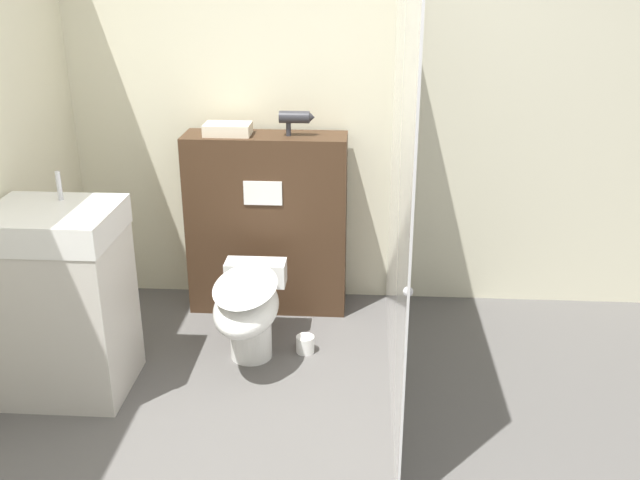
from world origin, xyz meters
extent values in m
cube|color=beige|center=(0.00, 2.11, 1.25)|extent=(8.00, 0.06, 2.50)
cube|color=#3D2819|center=(-0.15, 1.90, 0.54)|extent=(0.94, 0.28, 1.08)
cube|color=white|center=(-0.15, 1.76, 0.78)|extent=(0.22, 0.01, 0.14)
cube|color=silver|center=(0.58, 1.11, 0.99)|extent=(0.01, 1.95, 1.98)
sphere|color=#B2B2B7|center=(0.58, 0.16, 0.95)|extent=(0.04, 0.04, 0.04)
cylinder|color=white|center=(-0.17, 1.28, 0.16)|extent=(0.22, 0.22, 0.33)
ellipsoid|color=white|center=(-0.17, 1.18, 0.35)|extent=(0.33, 0.58, 0.22)
ellipsoid|color=white|center=(-0.17, 1.18, 0.47)|extent=(0.32, 0.57, 0.02)
cube|color=white|center=(-0.17, 1.52, 0.40)|extent=(0.34, 0.15, 0.13)
cube|color=beige|center=(-1.02, 0.93, 0.40)|extent=(0.58, 0.50, 0.81)
cube|color=white|center=(-1.02, 0.93, 0.88)|extent=(0.59, 0.51, 0.14)
cylinder|color=silver|center=(-1.02, 1.07, 1.02)|extent=(0.02, 0.02, 0.14)
cylinder|color=#2D2D33|center=(0.02, 1.88, 1.19)|extent=(0.17, 0.07, 0.07)
cone|color=#2D2D33|center=(0.12, 1.88, 1.19)|extent=(0.03, 0.06, 0.06)
cylinder|color=#2D2D33|center=(-0.01, 1.88, 1.13)|extent=(0.03, 0.03, 0.10)
cube|color=beige|center=(-0.36, 1.89, 1.12)|extent=(0.26, 0.17, 0.07)
cylinder|color=white|center=(0.12, 1.34, 0.05)|extent=(0.10, 0.10, 0.10)
camera|label=1|loc=(0.42, -2.07, 2.03)|focal=40.00mm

